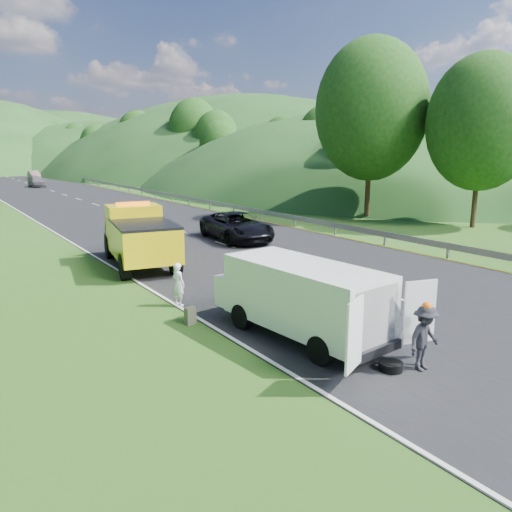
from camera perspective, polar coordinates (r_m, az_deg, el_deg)
ground at (r=18.02m, az=4.42°, el=-4.82°), size 320.00×320.00×0.00m
road_surface at (r=55.45m, az=-19.61°, el=6.14°), size 14.00×200.00×0.02m
guardrail at (r=69.44m, az=-16.40°, el=7.44°), size 0.06×140.00×1.52m
tree_line_right at (r=81.02m, az=-9.41°, el=8.40°), size 14.00×140.00×14.00m
tow_truck at (r=23.16m, az=-13.20°, el=2.22°), size 3.49×6.83×2.80m
white_van at (r=14.08m, az=5.05°, el=-4.55°), size 3.33×6.27×2.16m
woman at (r=17.33m, az=-8.78°, el=-5.63°), size 0.51×0.62×1.49m
child at (r=17.19m, az=-0.40°, el=-5.64°), size 0.55×0.54×0.89m
worker at (r=13.07m, az=18.45°, el=-12.27°), size 1.11×0.71×1.62m
suitcase at (r=15.45m, az=-7.52°, el=-6.78°), size 0.37×0.25×0.55m
spare_tire at (r=12.82m, az=15.13°, el=-12.54°), size 0.58×0.58×0.20m
passing_suv at (r=29.08m, az=-2.24°, el=1.81°), size 3.30×6.03×1.60m
dist_car_a at (r=74.83m, az=-23.73°, el=7.23°), size 1.77×4.41×1.50m
dist_car_b at (r=94.16m, az=-24.00°, el=8.04°), size 1.48×4.23×1.39m
dist_car_c at (r=111.70m, az=-26.57°, el=8.32°), size 1.82×4.47×1.30m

